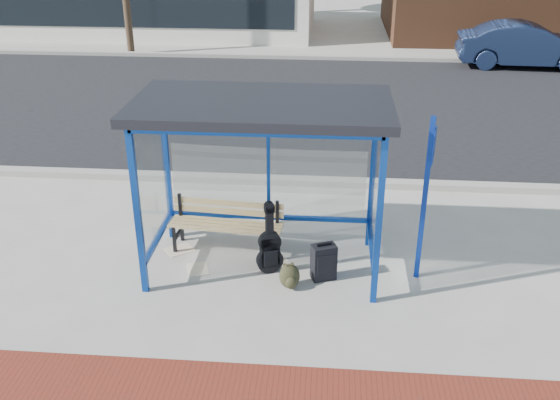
# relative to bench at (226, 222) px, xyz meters

# --- Properties ---
(ground) EXTENTS (120.00, 120.00, 0.00)m
(ground) POSITION_rel_bench_xyz_m (0.60, -0.46, -0.44)
(ground) COLOR #B2ADA0
(ground) RESTS_ON ground
(brick_paver_strip) EXTENTS (60.00, 1.00, 0.01)m
(brick_paver_strip) POSITION_rel_bench_xyz_m (0.60, -3.06, -0.44)
(brick_paver_strip) COLOR maroon
(brick_paver_strip) RESTS_ON ground
(curb_near) EXTENTS (60.00, 0.25, 0.12)m
(curb_near) POSITION_rel_bench_xyz_m (0.60, 2.44, -0.38)
(curb_near) COLOR gray
(curb_near) RESTS_ON ground
(street_asphalt) EXTENTS (60.00, 10.00, 0.00)m
(street_asphalt) POSITION_rel_bench_xyz_m (0.60, 7.54, -0.44)
(street_asphalt) COLOR black
(street_asphalt) RESTS_ON ground
(curb_far) EXTENTS (60.00, 0.25, 0.12)m
(curb_far) POSITION_rel_bench_xyz_m (0.60, 12.64, -0.38)
(curb_far) COLOR gray
(curb_far) RESTS_ON ground
(far_sidewalk) EXTENTS (60.00, 4.00, 0.01)m
(far_sidewalk) POSITION_rel_bench_xyz_m (0.60, 14.54, -0.44)
(far_sidewalk) COLOR #B2ADA0
(far_sidewalk) RESTS_ON ground
(bus_shelter) EXTENTS (3.30, 1.80, 2.42)m
(bus_shelter) POSITION_rel_bench_xyz_m (0.60, -0.39, 1.63)
(bus_shelter) COLOR navy
(bus_shelter) RESTS_ON ground
(bench) EXTENTS (1.68, 0.54, 0.78)m
(bench) POSITION_rel_bench_xyz_m (0.00, 0.00, 0.00)
(bench) COLOR black
(bench) RESTS_ON ground
(guitar_bag) EXTENTS (0.38, 0.24, 1.02)m
(guitar_bag) POSITION_rel_bench_xyz_m (0.70, -0.60, -0.07)
(guitar_bag) COLOR black
(guitar_bag) RESTS_ON ground
(suitcase) EXTENTS (0.37, 0.31, 0.56)m
(suitcase) POSITION_rel_bench_xyz_m (1.44, -0.72, -0.18)
(suitcase) COLOR black
(suitcase) RESTS_ON ground
(backpack) EXTENTS (0.32, 0.31, 0.33)m
(backpack) POSITION_rel_bench_xyz_m (1.00, -0.97, -0.28)
(backpack) COLOR #2A2917
(backpack) RESTS_ON ground
(sign_post) EXTENTS (0.12, 0.29, 2.31)m
(sign_post) POSITION_rel_bench_xyz_m (2.73, -0.55, 0.85)
(sign_post) COLOR navy
(sign_post) RESTS_ON ground
(newspaper_a) EXTENTS (0.50, 0.48, 0.01)m
(newspaper_a) POSITION_rel_bench_xyz_m (-0.70, -0.11, -0.44)
(newspaper_a) COLOR white
(newspaper_a) RESTS_ON ground
(newspaper_b) EXTENTS (0.39, 0.44, 0.01)m
(newspaper_b) POSITION_rel_bench_xyz_m (-0.33, -0.63, -0.44)
(newspaper_b) COLOR white
(newspaper_b) RESTS_ON ground
(newspaper_c) EXTENTS (0.41, 0.37, 0.01)m
(newspaper_c) POSITION_rel_bench_xyz_m (0.80, -0.39, -0.44)
(newspaper_c) COLOR white
(newspaper_c) RESTS_ON ground
(parked_car) EXTENTS (4.22, 1.70, 1.36)m
(parked_car) POSITION_rel_bench_xyz_m (7.46, 12.09, 0.24)
(parked_car) COLOR #172341
(parked_car) RESTS_ON ground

